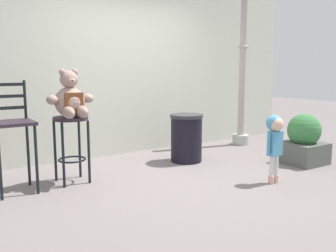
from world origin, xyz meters
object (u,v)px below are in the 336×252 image
Objects in this scene: teddy_bear at (71,100)px; lamppost at (242,77)px; planter_with_shrub at (303,141)px; child_walking at (275,134)px; bar_stool_with_teddy at (71,135)px; bar_chair_empty at (12,129)px; trash_bin at (186,138)px.

lamppost is (3.36, 0.56, 0.22)m from teddy_bear.
teddy_bear reaches higher than planter_with_shrub.
child_walking is 1.22m from planter_with_shrub.
lamppost is (3.36, 0.53, 0.65)m from bar_stool_with_teddy.
bar_chair_empty is (-0.66, 0.01, 0.14)m from bar_stool_with_teddy.
bar_stool_with_teddy reaches higher than planter_with_shrub.
teddy_bear reaches higher than child_walking.
planter_with_shrub is at bearing 18.91° from child_walking.
bar_chair_empty reaches higher than child_walking.
trash_bin is at bearing 142.18° from planter_with_shrub.
bar_chair_empty is (-4.02, -0.53, -0.51)m from lamppost.
bar_chair_empty is at bearing 151.23° from child_walking.
bar_chair_empty reaches higher than bar_stool_with_teddy.
child_walking is 0.67× the size of bar_chair_empty.
child_walking reaches higher than trash_bin.
lamppost is 4.09m from bar_chair_empty.
planter_with_shrub is (3.13, -0.98, -0.25)m from bar_stool_with_teddy.
bar_stool_with_teddy is 0.26× the size of lamppost.
teddy_bear reaches higher than bar_chair_empty.
bar_stool_with_teddy is 1.79m from trash_bin.
teddy_bear is at bearing -176.92° from trash_bin.
planter_with_shrub is at bearing -17.44° from bar_stool_with_teddy.
teddy_bear is at bearing 144.76° from child_walking.
planter_with_shrub is at bearing -16.94° from teddy_bear.
child_walking reaches higher than planter_with_shrub.
bar_chair_empty is at bearing 176.89° from teddy_bear.
teddy_bear is 3.34m from planter_with_shrub.
trash_bin is 2.46m from bar_chair_empty.
planter_with_shrub is at bearing -14.64° from bar_chair_empty.
teddy_bear is 0.69× the size of child_walking.
child_walking is 1.17× the size of trash_bin.
child_walking is 2.43m from lamppost.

